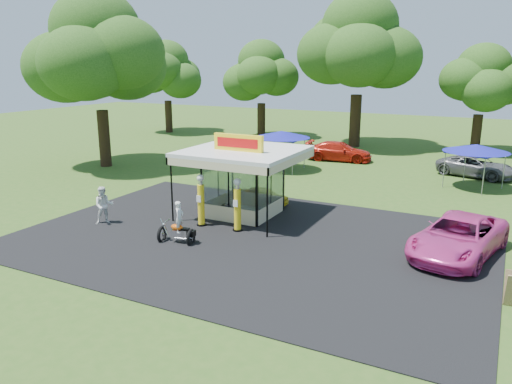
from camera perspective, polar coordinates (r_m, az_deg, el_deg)
ground at (r=20.37m, az=-3.17°, el=-7.09°), size 120.00×120.00×0.00m
asphalt_apron at (r=22.00m, az=-0.54°, el=-5.34°), size 20.00×14.00×0.04m
gas_station_kiosk at (r=24.93m, az=-1.42°, el=1.28°), size 5.40×5.40×4.18m
gas_pump_left at (r=23.51m, az=-6.30°, el=-1.10°), size 0.47×0.47×2.50m
gas_pump_right at (r=22.64m, az=-2.14°, el=-1.64°), size 0.47×0.47×2.50m
motorcycle at (r=21.54m, az=-8.86°, el=-3.90°), size 1.69×1.02×1.94m
spare_tires at (r=25.16m, az=-3.40°, el=-2.06°), size 0.81×0.76×0.66m
kiosk_car at (r=27.15m, az=0.82°, el=-0.44°), size 2.82×1.13×0.96m
pink_sedan at (r=21.50m, az=22.13°, el=-4.76°), size 3.81×6.16×1.59m
spectator_west at (r=24.82m, az=-16.99°, el=-1.48°), size 1.13×1.13×1.84m
bg_car_a at (r=38.97m, az=-1.46°, el=4.59°), size 4.85×2.69×1.51m
bg_car_b at (r=39.88m, az=9.47°, el=4.60°), size 5.30×2.66×1.48m
bg_car_d at (r=36.89m, az=23.88°, el=2.68°), size 5.50×3.67×1.40m
tent_west at (r=35.64m, az=2.95°, el=6.56°), size 4.04×4.04×2.82m
tent_east at (r=33.16m, az=23.86°, el=4.57°), size 3.89×3.89×2.72m
oak_far_a at (r=56.28m, az=-10.15°, el=12.98°), size 8.15×8.15×9.66m
oak_far_b at (r=51.80m, az=0.62°, el=13.03°), size 8.02×8.02×9.57m
oak_far_c at (r=46.63m, az=11.64°, el=15.44°), size 11.29×11.29×13.30m
oak_far_d at (r=46.83m, az=24.39°, el=11.08°), size 7.49×7.49×8.92m
oak_near at (r=38.35m, az=-17.58°, el=14.17°), size 10.64×10.64×12.25m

